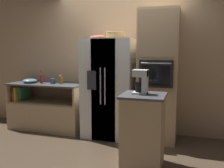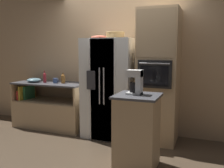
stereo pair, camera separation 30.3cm
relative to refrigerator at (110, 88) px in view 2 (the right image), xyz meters
The scene contains 13 objects.
ground_plane 0.87m from the refrigerator, 25.90° to the right, with size 20.00×20.00×0.00m, color #4C3D2D.
wall_back 0.68m from the refrigerator, 70.99° to the left, with size 12.00×0.06×2.80m.
counter_left 1.40m from the refrigerator, behind, with size 1.44×0.66×0.89m.
refrigerator is the anchor object (origin of this frame).
wall_oven 0.87m from the refrigerator, ahead, with size 0.63×0.70×2.18m.
island_counter 1.33m from the refrigerator, 52.42° to the right, with size 0.56×0.56×0.97m.
wicker_basket 0.93m from the refrigerator, 26.21° to the right, with size 0.32×0.32×0.11m.
fruit_bowl 0.91m from the refrigerator, behind, with size 0.29×0.29×0.06m.
bottle_tall 0.99m from the refrigerator, behind, with size 0.08×0.08×0.20m.
bottle_short 1.38m from the refrigerator, behind, with size 0.06×0.06×0.23m.
mug 1.14m from the refrigerator, behind, with size 0.12×0.09×0.09m.
mixing_bowl 1.62m from the refrigerator, behind, with size 0.28×0.28×0.08m.
coffee_maker 1.27m from the refrigerator, 52.73° to the right, with size 0.19×0.16×0.31m.
Camera 2 is at (1.48, -3.97, 1.54)m, focal length 40.00 mm.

